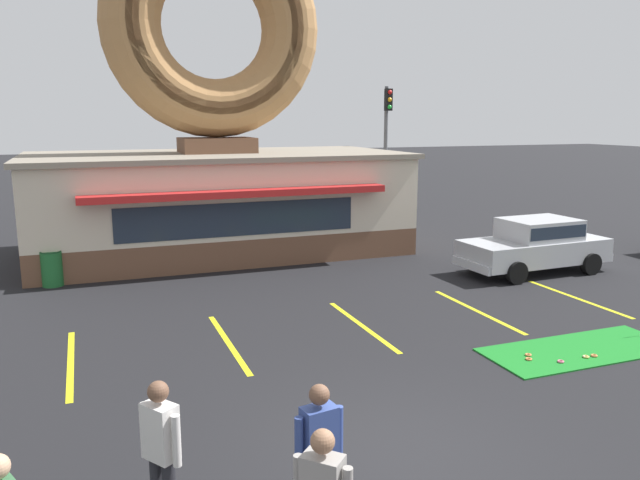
% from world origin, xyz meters
% --- Properties ---
extents(ground_plane, '(160.00, 160.00, 0.00)m').
position_xyz_m(ground_plane, '(0.00, 0.00, 0.00)').
color(ground_plane, black).
extents(donut_shop_building, '(12.30, 6.75, 10.96)m').
position_xyz_m(donut_shop_building, '(0.47, 13.94, 3.74)').
color(donut_shop_building, brown).
rests_on(donut_shop_building, ground).
extents(putting_mat, '(3.95, 1.57, 0.03)m').
position_xyz_m(putting_mat, '(5.15, 2.10, 0.01)').
color(putting_mat, '#197523').
rests_on(putting_mat, ground).
extents(mini_donut_near_left, '(0.13, 0.13, 0.04)m').
position_xyz_m(mini_donut_near_left, '(4.30, 1.69, 0.05)').
color(mini_donut_near_left, '#D8667F').
rests_on(mini_donut_near_left, putting_mat).
extents(mini_donut_near_right, '(0.13, 0.13, 0.04)m').
position_xyz_m(mini_donut_near_right, '(3.95, 2.18, 0.05)').
color(mini_donut_near_right, '#D17F47').
rests_on(mini_donut_near_right, putting_mat).
extents(mini_donut_mid_left, '(0.13, 0.13, 0.04)m').
position_xyz_m(mini_donut_mid_left, '(5.10, 1.70, 0.05)').
color(mini_donut_mid_left, '#D17F47').
rests_on(mini_donut_mid_left, putting_mat).
extents(mini_donut_mid_centre, '(0.13, 0.13, 0.04)m').
position_xyz_m(mini_donut_mid_centre, '(4.92, 1.71, 0.05)').
color(mini_donut_mid_centre, '#E5C666').
rests_on(mini_donut_mid_centre, putting_mat).
extents(mini_donut_mid_right, '(0.13, 0.13, 0.04)m').
position_xyz_m(mini_donut_mid_right, '(3.82, 2.00, 0.05)').
color(mini_donut_mid_right, '#D17F47').
rests_on(mini_donut_mid_right, putting_mat).
extents(golf_ball, '(0.04, 0.04, 0.04)m').
position_xyz_m(golf_ball, '(4.88, 1.72, 0.05)').
color(golf_ball, white).
rests_on(golf_ball, putting_mat).
extents(car_silver, '(4.62, 2.11, 1.60)m').
position_xyz_m(car_silver, '(8.56, 7.61, 0.87)').
color(car_silver, '#B2B5BA').
rests_on(car_silver, ground).
extents(pedestrian_hooded_kid, '(0.41, 0.51, 1.76)m').
position_xyz_m(pedestrian_hooded_kid, '(-3.21, -0.53, 0.98)').
color(pedestrian_hooded_kid, '#232328').
rests_on(pedestrian_hooded_kid, ground).
extents(pedestrian_clipboard_woman, '(0.59, 0.30, 1.72)m').
position_xyz_m(pedestrian_clipboard_woman, '(-1.60, -1.14, 0.96)').
color(pedestrian_clipboard_woman, '#7F7056').
rests_on(pedestrian_clipboard_woman, ground).
extents(trash_bin, '(0.57, 0.57, 0.97)m').
position_xyz_m(trash_bin, '(-4.76, 11.04, 0.50)').
color(trash_bin, '#1E662D').
rests_on(trash_bin, ground).
extents(traffic_light_pole, '(0.28, 0.47, 5.80)m').
position_xyz_m(traffic_light_pole, '(8.32, 16.97, 3.71)').
color(traffic_light_pole, '#595B60').
rests_on(traffic_light_pole, ground).
extents(parking_stripe_left, '(0.12, 3.60, 0.01)m').
position_xyz_m(parking_stripe_left, '(-4.26, 5.00, 0.00)').
color(parking_stripe_left, yellow).
rests_on(parking_stripe_left, ground).
extents(parking_stripe_mid_left, '(0.12, 3.60, 0.01)m').
position_xyz_m(parking_stripe_mid_left, '(-1.26, 5.00, 0.00)').
color(parking_stripe_mid_left, yellow).
rests_on(parking_stripe_mid_left, ground).
extents(parking_stripe_centre, '(0.12, 3.60, 0.01)m').
position_xyz_m(parking_stripe_centre, '(1.74, 5.00, 0.00)').
color(parking_stripe_centre, yellow).
rests_on(parking_stripe_centre, ground).
extents(parking_stripe_mid_right, '(0.12, 3.60, 0.01)m').
position_xyz_m(parking_stripe_mid_right, '(4.74, 5.00, 0.00)').
color(parking_stripe_mid_right, yellow).
rests_on(parking_stripe_mid_right, ground).
extents(parking_stripe_right, '(0.12, 3.60, 0.01)m').
position_xyz_m(parking_stripe_right, '(7.74, 5.00, 0.00)').
color(parking_stripe_right, yellow).
rests_on(parking_stripe_right, ground).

